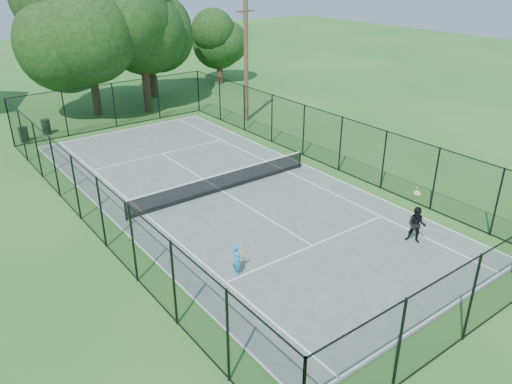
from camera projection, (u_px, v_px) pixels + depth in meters
ground at (223, 192)px, 24.35m from camera, size 120.00×120.00×0.00m
tennis_court at (223, 192)px, 24.34m from camera, size 11.00×24.00×0.06m
tennis_net at (223, 181)px, 24.11m from camera, size 10.08×0.08×0.95m
fence at (222, 164)px, 23.72m from camera, size 13.10×26.10×3.00m
tree_near_left at (86, 27)px, 33.93m from camera, size 7.61×7.61×9.93m
tree_near_mid at (141, 33)px, 34.77m from camera, size 6.96×6.96×9.10m
tree_near_right at (149, 32)px, 39.05m from camera, size 5.81×5.81×8.01m
tree_far_right at (219, 39)px, 43.90m from camera, size 4.81×4.81×6.36m
trash_bin_left at (24, 134)px, 30.87m from camera, size 0.58×0.58×0.93m
trash_bin_right at (46, 127)px, 32.19m from camera, size 0.58×0.58×0.97m
utility_pole at (246, 62)px, 33.47m from camera, size 1.40×0.30×8.00m
player_blue at (237, 259)px, 17.73m from camera, size 0.75×0.48×1.20m
player_black at (417, 225)px, 19.67m from camera, size 0.85×0.99×2.13m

